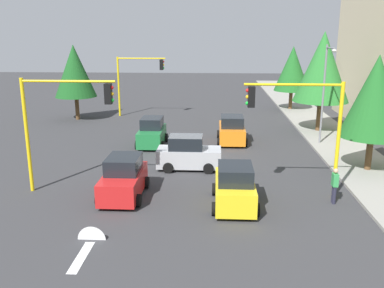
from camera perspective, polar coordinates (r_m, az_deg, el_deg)
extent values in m
plane|color=#353538|center=(26.57, -0.58, -2.01)|extent=(120.00, 120.00, 0.00)
cube|color=gray|center=(32.54, 18.81, 0.47)|extent=(80.00, 4.00, 0.15)
cube|color=silver|center=(15.87, -14.87, -14.70)|extent=(2.20, 0.36, 0.01)
cone|color=silver|center=(16.96, -13.52, -12.58)|extent=(0.01, 1.10, 1.10)
cylinder|color=yellow|center=(21.98, -21.59, 1.01)|extent=(0.18, 0.18, 5.68)
cylinder|color=yellow|center=(20.69, -16.57, 8.21)|extent=(0.12, 4.50, 0.12)
cube|color=black|center=(20.21, -11.36, 6.73)|extent=(0.36, 0.32, 0.96)
sphere|color=red|center=(20.12, -10.90, 7.58)|extent=(0.18, 0.18, 0.18)
sphere|color=yellow|center=(20.16, -10.86, 6.74)|extent=(0.18, 0.18, 0.18)
sphere|color=green|center=(20.20, -10.82, 5.90)|extent=(0.18, 0.18, 0.18)
cylinder|color=yellow|center=(20.82, 19.33, 0.36)|extent=(0.18, 0.18, 5.59)
cylinder|color=yellow|center=(19.83, 13.67, 7.88)|extent=(0.12, 4.50, 0.12)
cube|color=black|center=(19.66, 8.11, 6.38)|extent=(0.36, 0.32, 0.96)
sphere|color=red|center=(19.60, 7.62, 7.26)|extent=(0.18, 0.18, 0.18)
sphere|color=yellow|center=(19.64, 7.59, 6.39)|extent=(0.18, 0.18, 0.18)
sphere|color=green|center=(19.69, 7.56, 5.53)|extent=(0.18, 0.18, 0.18)
cylinder|color=yellow|center=(40.72, -9.97, 7.71)|extent=(0.18, 0.18, 5.62)
cylinder|color=yellow|center=(40.04, -6.94, 11.52)|extent=(0.12, 4.50, 0.12)
cube|color=black|center=(39.80, -4.19, 10.74)|extent=(0.36, 0.32, 0.96)
sphere|color=red|center=(39.75, -3.93, 11.17)|extent=(0.18, 0.18, 0.18)
sphere|color=yellow|center=(39.77, -3.92, 10.74)|extent=(0.18, 0.18, 0.18)
sphere|color=green|center=(39.80, -3.92, 10.31)|extent=(0.18, 0.18, 0.18)
cylinder|color=slate|center=(30.62, 17.47, 6.27)|extent=(0.14, 0.14, 7.00)
cylinder|color=slate|center=(29.47, 18.40, 12.35)|extent=(1.80, 0.10, 0.10)
ellipsoid|color=silver|center=(28.61, 18.84, 11.96)|extent=(0.56, 0.28, 0.20)
cylinder|color=brown|center=(44.57, 13.31, 5.94)|extent=(0.36, 0.36, 2.24)
cone|color=#1E6023|center=(44.21, 13.56, 9.98)|extent=(3.58, 3.58, 4.47)
cylinder|color=brown|center=(40.00, -15.41, 4.89)|extent=(0.36, 0.36, 2.33)
cone|color=#19511E|center=(39.60, -15.74, 9.58)|extent=(3.73, 3.73, 4.66)
cylinder|color=brown|center=(34.98, 16.91, 3.73)|extent=(0.36, 0.36, 2.70)
cone|color=#28752D|center=(34.49, 17.40, 10.02)|extent=(4.33, 4.33, 5.41)
cylinder|color=brown|center=(25.84, 23.03, -1.09)|extent=(0.36, 0.36, 2.28)
cone|color=#1E6023|center=(25.21, 23.77, 5.97)|extent=(3.65, 3.65, 4.56)
cube|color=red|center=(20.58, -9.33, -5.28)|extent=(3.88, 1.74, 1.05)
cube|color=black|center=(20.47, -9.32, -2.71)|extent=(2.02, 1.53, 0.76)
cylinder|color=black|center=(19.45, -7.33, -7.66)|extent=(0.60, 0.20, 0.60)
cylinder|color=black|center=(19.86, -12.67, -7.42)|extent=(0.60, 0.20, 0.60)
cylinder|color=black|center=(21.65, -6.19, -5.24)|extent=(0.60, 0.20, 0.60)
cylinder|color=black|center=(22.02, -11.00, -5.08)|extent=(0.60, 0.20, 0.60)
cube|color=orange|center=(30.61, 5.44, 1.52)|extent=(3.88, 1.80, 1.05)
cube|color=black|center=(30.22, 5.50, 3.11)|extent=(2.02, 1.58, 0.76)
cylinder|color=black|center=(31.84, 3.62, 1.36)|extent=(0.60, 0.20, 0.60)
cylinder|color=black|center=(31.92, 7.06, 1.31)|extent=(0.60, 0.20, 0.60)
cylinder|color=black|center=(29.51, 3.65, 0.28)|extent=(0.60, 0.20, 0.60)
cylinder|color=black|center=(29.59, 7.36, 0.22)|extent=(0.60, 0.20, 0.60)
cube|color=#B2B5BA|center=(24.45, -0.40, -1.83)|extent=(1.65, 3.71, 1.05)
cube|color=black|center=(24.21, -0.84, 0.23)|extent=(1.45, 1.93, 0.76)
cylinder|color=black|center=(25.36, 2.33, -2.14)|extent=(0.20, 0.60, 0.60)
cylinder|color=black|center=(23.68, 2.26, -3.39)|extent=(0.20, 0.60, 0.60)
cylinder|color=black|center=(25.50, -2.86, -2.06)|extent=(0.20, 0.60, 0.60)
cylinder|color=black|center=(23.82, -3.30, -3.29)|extent=(0.20, 0.60, 0.60)
cube|color=#1E7238|center=(29.69, -5.50, 1.11)|extent=(3.72, 1.64, 1.05)
cube|color=black|center=(29.67, -5.49, 2.89)|extent=(1.93, 1.44, 0.76)
cylinder|color=black|center=(28.56, -4.07, -0.22)|extent=(0.60, 0.20, 0.60)
cylinder|color=black|center=(28.83, -7.54, -0.17)|extent=(0.60, 0.20, 0.60)
cylinder|color=black|center=(30.78, -3.54, 0.89)|extent=(0.60, 0.20, 0.60)
cylinder|color=black|center=(31.03, -6.77, 0.93)|extent=(0.60, 0.20, 0.60)
cube|color=yellow|center=(19.42, 5.82, -6.40)|extent=(3.83, 1.75, 1.05)
cube|color=black|center=(18.93, 5.92, -4.05)|extent=(1.99, 1.54, 0.76)
cylinder|color=black|center=(20.65, 3.05, -6.19)|extent=(0.60, 0.20, 0.60)
cylinder|color=black|center=(20.73, 8.25, -6.23)|extent=(0.60, 0.20, 0.60)
cylinder|color=black|center=(18.45, 3.02, -8.83)|extent=(0.60, 0.20, 0.60)
cylinder|color=black|center=(18.55, 8.87, -8.86)|extent=(0.60, 0.20, 0.60)
cylinder|color=#262638|center=(20.63, 18.86, -6.64)|extent=(0.16, 0.16, 0.85)
cylinder|color=#262638|center=(20.81, 18.72, -6.44)|extent=(0.16, 0.16, 0.85)
cube|color=green|center=(20.48, 18.95, -4.65)|extent=(0.40, 0.24, 0.60)
sphere|color=tan|center=(20.34, 19.06, -3.48)|extent=(0.22, 0.22, 0.22)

